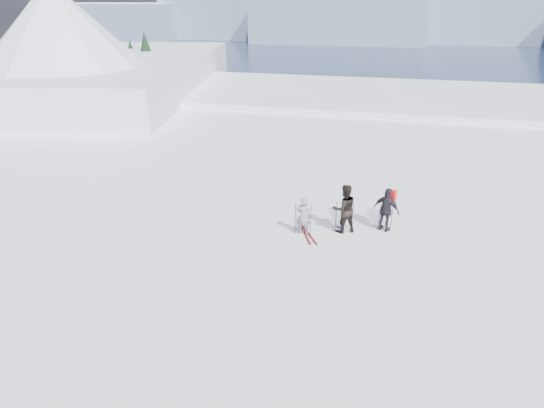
{
  "coord_description": "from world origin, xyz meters",
  "views": [
    {
      "loc": [
        0.56,
        -10.15,
        8.06
      ],
      "look_at": [
        -2.56,
        3.0,
        1.52
      ],
      "focal_mm": 28.0,
      "sensor_mm": 36.0,
      "label": 1
    }
  ],
  "objects": [
    {
      "name": "lake_basin",
      "position": [
        0.0,
        30.0,
        -6.5
      ],
      "size": [
        820.0,
        820.0,
        71.62
      ],
      "color": "white",
      "rests_on": "ground"
    },
    {
      "name": "far_mountain_range",
      "position": [
        29.6,
        454.78,
        -7.19
      ],
      "size": [
        770.0,
        110.0,
        53.0
      ],
      "color": "slate",
      "rests_on": "ground"
    },
    {
      "name": "near_ridge",
      "position": [
        -26.59,
        29.31,
        -3.5
      ],
      "size": [
        31.37,
        35.68,
        25.62
      ],
      "color": "white",
      "rests_on": "ground"
    },
    {
      "name": "skier_grey",
      "position": [
        -1.53,
        3.78,
        0.76
      ],
      "size": [
        0.56,
        0.37,
        1.52
      ],
      "primitive_type": "imported",
      "rotation": [
        0.0,
        0.0,
        3.13
      ],
      "color": "gray",
      "rests_on": "ground"
    },
    {
      "name": "skier_dark",
      "position": [
        -0.09,
        4.36,
        0.97
      ],
      "size": [
        1.17,
        1.08,
        1.93
      ],
      "primitive_type": "imported",
      "rotation": [
        0.0,
        0.0,
        3.62
      ],
      "color": "black",
      "rests_on": "ground"
    },
    {
      "name": "skier_pack",
      "position": [
        1.47,
        4.79,
        0.88
      ],
      "size": [
        1.11,
        0.84,
        1.76
      ],
      "primitive_type": "imported",
      "rotation": [
        0.0,
        0.0,
        2.69
      ],
      "color": "black",
      "rests_on": "ground"
    },
    {
      "name": "backpack",
      "position": [
        1.58,
        5.01,
        2.02
      ],
      "size": [
        0.43,
        0.35,
        0.53
      ],
      "primitive_type": "cube",
      "rotation": [
        0.0,
        0.0,
        2.69
      ],
      "color": "red",
      "rests_on": "skier_pack"
    },
    {
      "name": "ski_poles",
      "position": [
        -0.09,
        4.22,
        0.63
      ],
      "size": [
        3.56,
        1.12,
        1.31
      ],
      "color": "black",
      "rests_on": "ground"
    },
    {
      "name": "skis_loose",
      "position": [
        -1.4,
        3.83,
        0.01
      ],
      "size": [
        0.98,
        1.6,
        0.03
      ],
      "color": "black",
      "rests_on": "ground"
    }
  ]
}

